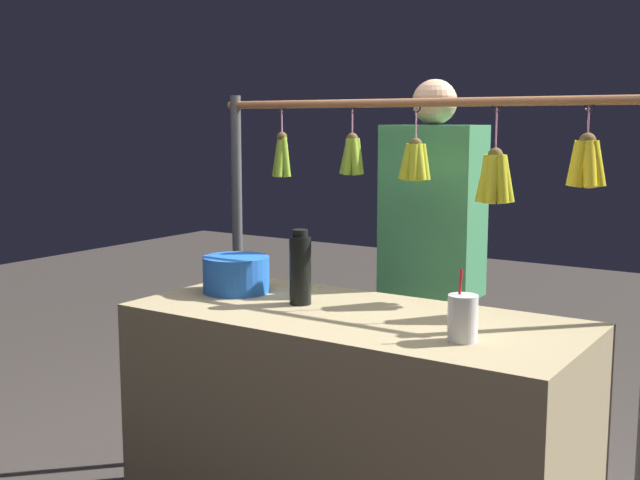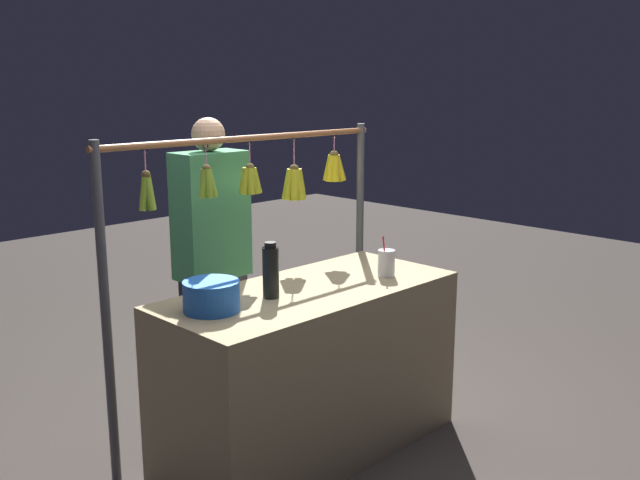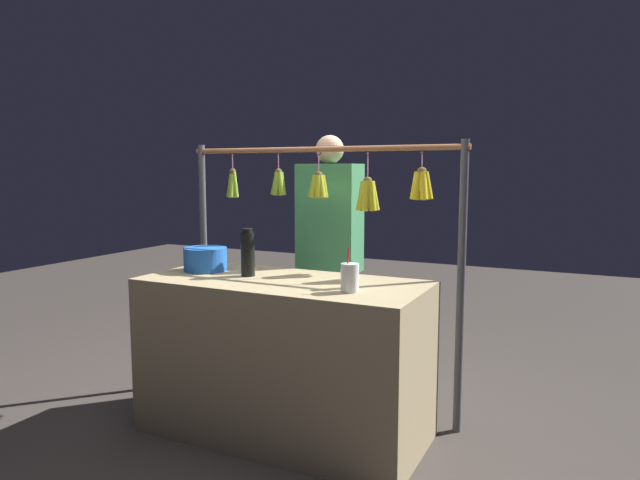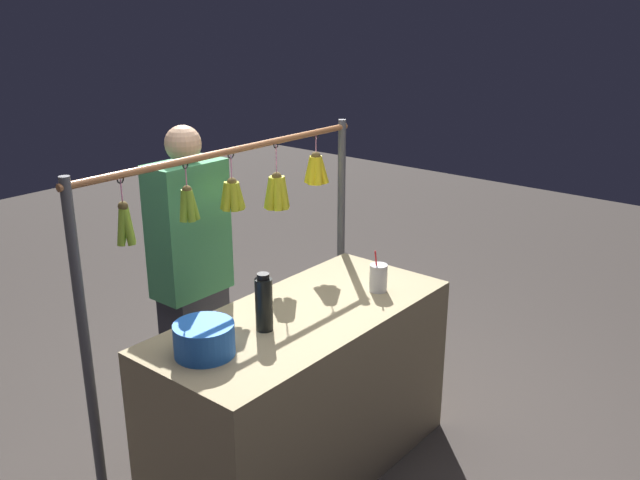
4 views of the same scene
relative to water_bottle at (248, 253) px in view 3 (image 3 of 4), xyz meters
name	(u,v)px [view 3 (image 3 of 4)]	position (x,y,z in m)	size (l,w,h in m)	color
ground_plane	(284,432)	(-0.23, 0.02, -0.98)	(12.00, 12.00, 0.00)	#3B3531
market_counter	(283,357)	(-0.23, 0.02, -0.55)	(1.53, 0.68, 0.85)	tan
display_rack	(329,221)	(-0.30, -0.41, 0.16)	(1.76, 0.14, 1.59)	#4C4C51
water_bottle	(248,253)	(0.00, 0.00, 0.00)	(0.08, 0.08, 0.26)	black
blue_bucket	(205,259)	(0.32, -0.03, -0.06)	(0.25, 0.25, 0.14)	blue
drink_cup	(350,278)	(-0.67, 0.14, -0.06)	(0.09, 0.09, 0.21)	silver
vendor_person	(329,266)	(-0.17, -0.69, -0.16)	(0.39, 0.21, 1.65)	#2D2D38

